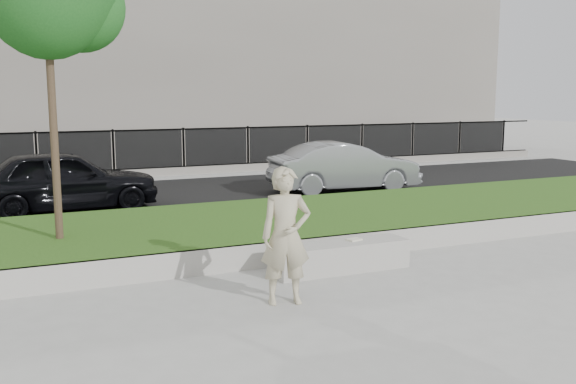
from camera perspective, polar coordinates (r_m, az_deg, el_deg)
name	(u,v)px	position (r m, az deg, el deg)	size (l,w,h in m)	color
ground	(296,285)	(9.29, 0.67, -8.28)	(90.00, 90.00, 0.00)	gray
grass_bank	(228,231)	(11.94, -5.39, -3.44)	(34.00, 4.00, 0.40)	#17370D
grass_kerb	(268,255)	(10.16, -1.80, -5.61)	(34.00, 0.08, 0.40)	gray
street	(160,197)	(17.19, -11.31, -0.40)	(34.00, 7.00, 0.04)	black
far_pavement	(128,175)	(21.55, -14.01, 1.47)	(34.00, 3.00, 0.12)	gray
iron_fence	(134,163)	(20.52, -13.55, 2.49)	(32.00, 0.30, 1.50)	slate
building_facade	(93,37)	(28.39, -16.99, 13.07)	(34.00, 10.00, 10.00)	slate
stone_bench	(341,257)	(9.99, 4.73, -5.75)	(2.18, 0.54, 0.45)	gray
man	(286,236)	(8.31, -0.20, -3.93)	(0.65, 0.43, 1.80)	tan
book	(354,239)	(10.11, 5.89, -4.22)	(0.23, 0.16, 0.03)	beige
car_dark	(63,180)	(15.47, -19.34, 1.00)	(1.69, 4.20, 1.43)	black
car_silver	(344,167)	(17.64, 5.04, 2.25)	(1.43, 4.09, 1.35)	gray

